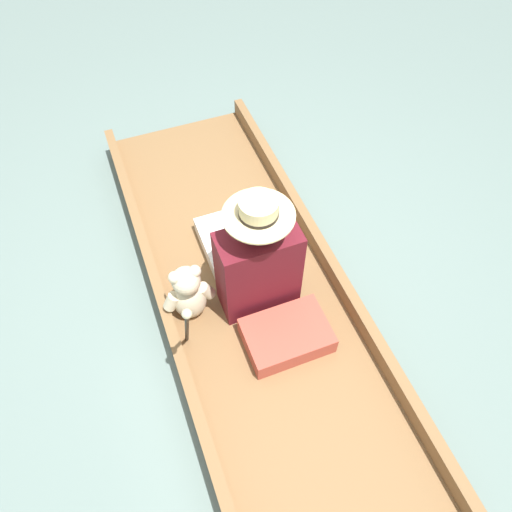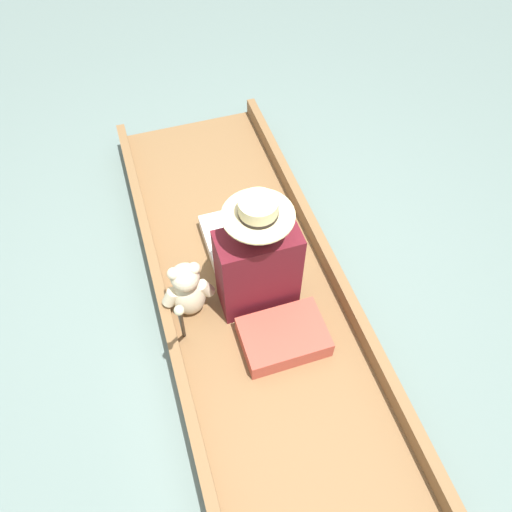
% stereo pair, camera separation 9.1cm
% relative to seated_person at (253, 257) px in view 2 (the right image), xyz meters
% --- Properties ---
extents(ground_plane, '(16.00, 16.00, 0.00)m').
position_rel_seated_person_xyz_m(ground_plane, '(-0.03, -0.00, -0.42)').
color(ground_plane, slate).
extents(punt_boat, '(1.09, 3.23, 0.24)m').
position_rel_seated_person_xyz_m(punt_boat, '(-0.03, -0.00, -0.35)').
color(punt_boat, brown).
rests_on(punt_boat, ground_plane).
extents(seat_cushion, '(0.46, 0.32, 0.12)m').
position_rel_seated_person_xyz_m(seat_cushion, '(0.05, -0.41, -0.23)').
color(seat_cushion, '#B24738').
rests_on(seat_cushion, punt_boat).
extents(seated_person, '(0.44, 0.82, 0.84)m').
position_rel_seated_person_xyz_m(seated_person, '(0.00, 0.00, 0.00)').
color(seated_person, white).
rests_on(seated_person, punt_boat).
extents(teddy_bear, '(0.30, 0.18, 0.43)m').
position_rel_seated_person_xyz_m(teddy_bear, '(-0.39, -0.05, -0.09)').
color(teddy_bear, beige).
rests_on(teddy_bear, punt_boat).
extents(wine_glass, '(0.09, 0.09, 0.10)m').
position_rel_seated_person_xyz_m(wine_glass, '(0.34, 0.30, -0.22)').
color(wine_glass, silver).
rests_on(wine_glass, punt_boat).
extents(walking_cane, '(0.04, 0.33, 0.80)m').
position_rel_seated_person_xyz_m(walking_cane, '(-0.47, -0.38, 0.17)').
color(walking_cane, black).
rests_on(walking_cane, punt_boat).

